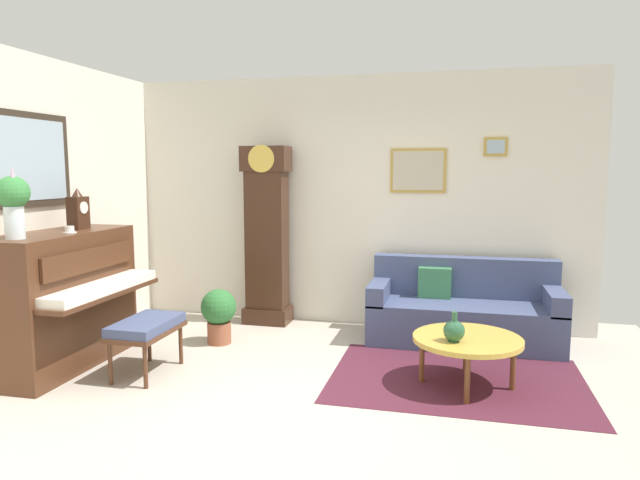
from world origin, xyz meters
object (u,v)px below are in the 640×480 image
piano (63,299)px  potted_plant (219,312)px  coffee_table (467,341)px  grandfather_clock (267,240)px  mantel_clock (78,211)px  teacup (70,230)px  flower_vase (13,199)px  couch (463,311)px  piano_bench (146,328)px  green_jug (454,331)px

piano → potted_plant: size_ratio=2.57×
coffee_table → grandfather_clock: bearing=146.8°
piano → coffee_table: piano is taller
mantel_clock → teacup: mantel_clock is taller
grandfather_clock → flower_vase: size_ratio=3.50×
coffee_table → teacup: (-3.39, -0.37, 0.85)m
couch → coffee_table: bearing=-89.0°
piano_bench → teacup: 1.09m
green_jug → potted_plant: size_ratio=0.43×
grandfather_clock → couch: bearing=-5.0°
couch → coffee_table: (0.02, -1.25, 0.07)m
piano_bench → green_jug: bearing=4.9°
piano → couch: 3.86m
flower_vase → teacup: flower_vase is taller
piano_bench → grandfather_clock: grandfather_clock is taller
piano_bench → grandfather_clock: size_ratio=0.34×
piano_bench → teacup: size_ratio=6.03×
couch → flower_vase: bearing=-148.9°
piano_bench → couch: 3.12m
teacup → green_jug: size_ratio=0.48×
piano_bench → coffee_table: size_ratio=0.80×
couch → teacup: bearing=-154.2°
piano → piano_bench: bearing=-1.4°
potted_plant → flower_vase: bearing=-127.1°
coffee_table → teacup: bearing=-173.7°
piano → teacup: teacup is taller
couch → grandfather_clock: bearing=175.0°
grandfather_clock → potted_plant: bearing=-104.6°
piano → green_jug: bearing=3.3°
flower_vase → teacup: size_ratio=5.00×
piano_bench → green_jug: 2.59m
piano_bench → flower_vase: 1.48m
piano → teacup: bearing=-11.8°
green_jug → piano: bearing=-176.7°
grandfather_clock → mantel_clock: 2.05m
green_jug → teacup: bearing=-176.0°
flower_vase → grandfather_clock: bearing=60.3°
coffee_table → potted_plant: 2.50m
coffee_table → mantel_clock: 3.66m
coffee_table → flower_vase: (-3.52, -0.85, 1.14)m
coffee_table → mantel_clock: (-3.52, -0.08, 1.00)m
couch → potted_plant: size_ratio=3.39×
flower_vase → potted_plant: bearing=52.9°
couch → green_jug: 1.42m
piano → grandfather_clock: 2.25m
piano → mantel_clock: bearing=89.5°
green_jug → potted_plant: 2.44m
potted_plant → coffee_table: bearing=-13.4°
teacup → grandfather_clock: bearing=57.1°
mantel_clock → potted_plant: size_ratio=0.68×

